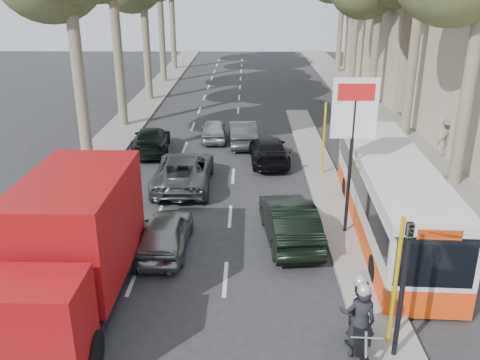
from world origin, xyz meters
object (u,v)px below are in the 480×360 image
at_px(silver_hatchback, 165,232).
at_px(red_truck, 71,246).
at_px(city_bus, 390,194).
at_px(dark_hatchback, 289,221).
at_px(motorcycle, 359,319).

bearing_deg(silver_hatchback, red_truck, 60.43).
bearing_deg(city_bus, silver_hatchback, -166.51).
distance_m(dark_hatchback, city_bus, 3.72).
height_order(dark_hatchback, red_truck, red_truck).
bearing_deg(red_truck, dark_hatchback, 33.90).
height_order(silver_hatchback, dark_hatchback, dark_hatchback).
height_order(silver_hatchback, motorcycle, motorcycle).
xyz_separation_m(silver_hatchback, motorcycle, (5.38, -5.04, 0.28)).
height_order(red_truck, motorcycle, red_truck).
bearing_deg(motorcycle, city_bus, 72.29).
distance_m(silver_hatchback, motorcycle, 7.38).
relative_size(red_truck, motorcycle, 2.79).
relative_size(dark_hatchback, red_truck, 0.67).
bearing_deg(red_truck, city_bus, 26.45).
bearing_deg(red_truck, motorcycle, -13.01).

